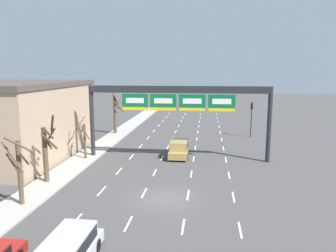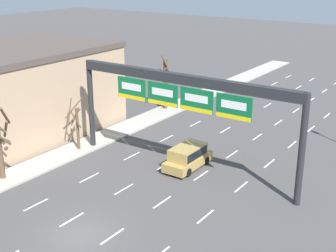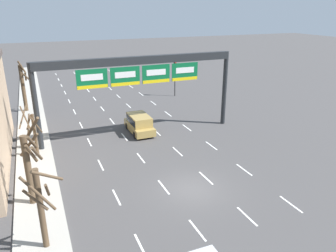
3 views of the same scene
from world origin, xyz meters
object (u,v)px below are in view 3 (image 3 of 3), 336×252
at_px(sign_gantry, 140,72).
at_px(tree_bare_closest, 29,163).
at_px(traffic_light_near_gantry, 175,72).
at_px(tree_bare_second, 41,204).
at_px(tree_bare_third, 33,130).
at_px(suv_gold, 139,123).
at_px(tree_bare_furthest, 24,86).

bearing_deg(sign_gantry, tree_bare_closest, -139.03).
bearing_deg(traffic_light_near_gantry, tree_bare_closest, -131.88).
bearing_deg(tree_bare_second, sign_gantry, 54.53).
relative_size(sign_gantry, traffic_light_near_gantry, 3.89).
xyz_separation_m(sign_gantry, tree_bare_second, (-9.38, -13.17, -3.50)).
relative_size(tree_bare_second, tree_bare_third, 1.14).
xyz_separation_m(sign_gantry, traffic_light_near_gantry, (8.96, 12.42, -2.77)).
height_order(suv_gold, tree_bare_second, tree_bare_second).
height_order(sign_gantry, tree_bare_closest, sign_gantry).
bearing_deg(tree_bare_furthest, traffic_light_near_gantry, -0.10).
height_order(traffic_light_near_gantry, tree_bare_third, traffic_light_near_gantry).
relative_size(tree_bare_second, tree_bare_furthest, 0.83).
bearing_deg(suv_gold, tree_bare_third, -167.14).
xyz_separation_m(tree_bare_closest, tree_bare_furthest, (-0.25, 20.97, 0.26)).
distance_m(traffic_light_near_gantry, tree_bare_furthest, 19.03).
bearing_deg(suv_gold, traffic_light_near_gantry, 52.42).
bearing_deg(tree_bare_second, tree_bare_closest, 95.22).
relative_size(suv_gold, tree_bare_third, 1.03).
bearing_deg(traffic_light_near_gantry, tree_bare_furthest, 179.90).
xyz_separation_m(suv_gold, tree_bare_closest, (-9.88, -9.39, 1.85)).
xyz_separation_m(tree_bare_closest, tree_bare_second, (0.43, -4.65, -0.17)).
height_order(traffic_light_near_gantry, tree_bare_furthest, tree_bare_furthest).
distance_m(traffic_light_near_gantry, tree_bare_second, 31.50).
relative_size(suv_gold, tree_bare_furthest, 0.75).
distance_m(tree_bare_second, tree_bare_third, 11.86).
bearing_deg(tree_bare_closest, tree_bare_second, -84.78).
relative_size(traffic_light_near_gantry, tree_bare_closest, 0.86).
xyz_separation_m(sign_gantry, tree_bare_closest, (-9.81, -8.52, -3.33)).
xyz_separation_m(tree_bare_second, tree_bare_third, (-0.13, 11.85, -0.31)).
distance_m(suv_gold, tree_bare_closest, 13.75).
relative_size(traffic_light_near_gantry, tree_bare_second, 0.98).
bearing_deg(tree_bare_second, tree_bare_third, 90.63).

